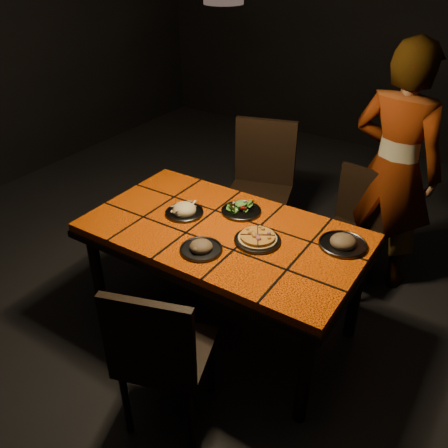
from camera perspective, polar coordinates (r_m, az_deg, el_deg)
The scene contains 11 objects.
room_shell at distance 2.42m, azimuth -0.05°, elevation 14.55°, with size 6.04×7.04×3.08m.
dining_table at distance 2.78m, azimuth -0.04°, elevation -1.99°, with size 1.62×0.92×0.75m.
chair_near at distance 2.32m, azimuth -7.72°, elevation -15.06°, with size 0.53×0.53×0.93m.
chair_far_left at distance 3.66m, azimuth 4.50°, elevation 5.32°, with size 0.58×0.58×1.03m.
chair_far_right at distance 3.43m, azimuth 15.47°, elevation 0.26°, with size 0.43×0.43×0.85m.
diner at distance 3.38m, azimuth 19.77°, elevation 6.16°, with size 0.63×0.41×1.72m, color brown.
plate_pizza at distance 2.62m, azimuth 4.05°, elevation -1.81°, with size 0.30×0.30×0.04m.
plate_pasta at distance 2.88m, azimuth -4.79°, elevation 1.58°, with size 0.23×0.23×0.08m.
plate_salad at distance 2.89m, azimuth 2.10°, elevation 1.86°, with size 0.24×0.24×0.07m.
plate_mushroom_a at distance 2.55m, azimuth -2.77°, elevation -2.83°, with size 0.23×0.23×0.08m.
plate_mushroom_b at distance 2.66m, azimuth 14.13°, elevation -2.14°, with size 0.26×0.26×0.09m.
Camera 1 is at (1.26, -1.94, 2.22)m, focal length 38.00 mm.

